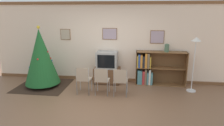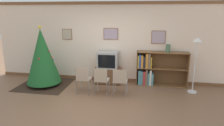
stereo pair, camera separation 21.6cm
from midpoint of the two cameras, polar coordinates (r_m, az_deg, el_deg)
ground_plane at (r=5.21m, az=-4.06°, el=-12.66°), size 24.00×24.00×0.00m
wall_back at (r=6.85m, az=0.08°, el=5.92°), size 8.20×0.11×2.70m
area_rug at (r=7.03m, az=-17.79°, el=-5.91°), size 1.62×1.52×0.01m
christmas_tree at (r=6.77m, az=-18.42°, el=1.85°), size 1.10×1.10×1.95m
tv_console at (r=6.79m, az=-0.24°, el=-3.54°), size 0.87×0.50×0.54m
television at (r=6.64m, az=-0.25°, el=0.92°), size 0.69×0.49×0.55m
folding_chair_left at (r=5.90m, az=-7.19°, el=-4.39°), size 0.40×0.40×0.82m
folding_chair_center at (r=5.78m, az=-2.00°, el=-4.72°), size 0.40×0.40×0.82m
folding_chair_right at (r=5.70m, az=3.40°, el=-5.02°), size 0.40×0.40×0.82m
bookshelf at (r=6.70m, az=12.31°, el=-1.84°), size 1.62×0.36×1.12m
vase at (r=6.57m, az=16.60°, el=4.06°), size 0.15×0.15×0.26m
standing_lamp at (r=6.28m, az=23.90°, el=3.21°), size 0.28×0.28×1.66m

